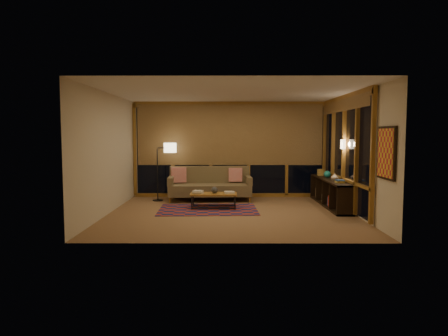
{
  "coord_description": "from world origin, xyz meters",
  "views": [
    {
      "loc": [
        -0.12,
        -8.88,
        1.76
      ],
      "look_at": [
        -0.16,
        0.32,
        1.0
      ],
      "focal_mm": 32.0,
      "sensor_mm": 36.0,
      "label": 1
    }
  ],
  "objects_px": {
    "floor_lamp": "(157,172)",
    "bookshelf": "(330,192)",
    "sofa": "(210,184)",
    "coffee_table": "(214,201)"
  },
  "relations": [
    {
      "from": "floor_lamp",
      "to": "bookshelf",
      "type": "distance_m",
      "value": 4.52
    },
    {
      "from": "sofa",
      "to": "floor_lamp",
      "type": "height_order",
      "value": "floor_lamp"
    },
    {
      "from": "sofa",
      "to": "bookshelf",
      "type": "distance_m",
      "value": 3.13
    },
    {
      "from": "floor_lamp",
      "to": "bookshelf",
      "type": "bearing_deg",
      "value": -35.38
    },
    {
      "from": "coffee_table",
      "to": "floor_lamp",
      "type": "xyz_separation_m",
      "value": [
        -1.54,
        1.15,
        0.6
      ]
    },
    {
      "from": "sofa",
      "to": "coffee_table",
      "type": "xyz_separation_m",
      "value": [
        0.14,
        -1.16,
        -0.26
      ]
    },
    {
      "from": "sofa",
      "to": "coffee_table",
      "type": "bearing_deg",
      "value": -86.2
    },
    {
      "from": "coffee_table",
      "to": "bookshelf",
      "type": "height_order",
      "value": "bookshelf"
    },
    {
      "from": "coffee_table",
      "to": "floor_lamp",
      "type": "bearing_deg",
      "value": 143.28
    },
    {
      "from": "coffee_table",
      "to": "floor_lamp",
      "type": "height_order",
      "value": "floor_lamp"
    }
  ]
}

